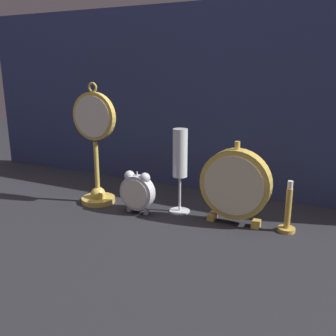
{
  "coord_description": "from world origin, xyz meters",
  "views": [
    {
      "loc": [
        0.44,
        -0.82,
        0.41
      ],
      "look_at": [
        0.0,
        0.08,
        0.13
      ],
      "focal_mm": 40.0,
      "sensor_mm": 36.0,
      "label": 1
    }
  ],
  "objects_px": {
    "alarm_clock_twin_bell": "(137,190)",
    "champagne_flute": "(180,159)",
    "pocket_watch_on_stand": "(96,150)",
    "mantel_clock_silver": "(235,185)",
    "brass_candlestick": "(288,215)"
  },
  "relations": [
    {
      "from": "alarm_clock_twin_bell",
      "to": "champagne_flute",
      "type": "height_order",
      "value": "champagne_flute"
    },
    {
      "from": "mantel_clock_silver",
      "to": "champagne_flute",
      "type": "height_order",
      "value": "champagne_flute"
    },
    {
      "from": "pocket_watch_on_stand",
      "to": "alarm_clock_twin_bell",
      "type": "distance_m",
      "value": 0.18
    },
    {
      "from": "mantel_clock_silver",
      "to": "champagne_flute",
      "type": "distance_m",
      "value": 0.17
    },
    {
      "from": "pocket_watch_on_stand",
      "to": "brass_candlestick",
      "type": "height_order",
      "value": "pocket_watch_on_stand"
    },
    {
      "from": "pocket_watch_on_stand",
      "to": "champagne_flute",
      "type": "relative_size",
      "value": 1.5
    },
    {
      "from": "champagne_flute",
      "to": "brass_candlestick",
      "type": "xyz_separation_m",
      "value": [
        0.3,
        -0.01,
        -0.11
      ]
    },
    {
      "from": "pocket_watch_on_stand",
      "to": "alarm_clock_twin_bell",
      "type": "bearing_deg",
      "value": -8.02
    },
    {
      "from": "alarm_clock_twin_bell",
      "to": "champagne_flute",
      "type": "relative_size",
      "value": 0.51
    },
    {
      "from": "champagne_flute",
      "to": "mantel_clock_silver",
      "type": "bearing_deg",
      "value": -5.59
    },
    {
      "from": "pocket_watch_on_stand",
      "to": "mantel_clock_silver",
      "type": "xyz_separation_m",
      "value": [
        0.42,
        0.03,
        -0.06
      ]
    },
    {
      "from": "mantel_clock_silver",
      "to": "brass_candlestick",
      "type": "xyz_separation_m",
      "value": [
        0.14,
        0.01,
        -0.07
      ]
    },
    {
      "from": "champagne_flute",
      "to": "pocket_watch_on_stand",
      "type": "bearing_deg",
      "value": -170.85
    },
    {
      "from": "alarm_clock_twin_bell",
      "to": "champagne_flute",
      "type": "bearing_deg",
      "value": 31.42
    },
    {
      "from": "pocket_watch_on_stand",
      "to": "brass_candlestick",
      "type": "relative_size",
      "value": 2.7
    }
  ]
}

